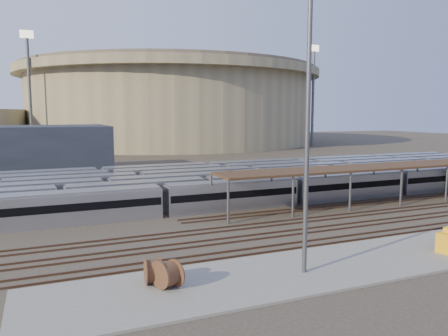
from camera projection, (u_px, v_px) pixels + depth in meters
ground at (294, 220)px, 51.85m from camera, size 420.00×420.00×0.00m
apron at (339, 264)px, 36.19m from camera, size 50.00×9.00×0.20m
subway_trains at (235, 182)px, 68.76m from camera, size 123.62×23.90×3.60m
inspection_shed at (410, 166)px, 63.33m from camera, size 60.30×6.00×5.30m
empty_tracks at (319, 229)px, 47.26m from camera, size 170.00×9.62×0.18m
stadium at (171, 104)px, 187.52m from camera, size 124.00×124.00×32.50m
service_building at (1, 151)px, 88.14m from camera, size 42.00×20.00×10.00m
floodlight_0 at (30, 88)px, 138.45m from camera, size 4.00×1.00×38.40m
floodlight_2 at (313, 92)px, 167.65m from camera, size 4.00×1.00×38.40m
floodlight_3 at (82, 95)px, 191.88m from camera, size 4.00×1.00×38.40m
cable_reel_west at (153, 271)px, 31.79m from camera, size 1.26×2.03×1.94m
cable_reel_east at (167, 274)px, 30.91m from camera, size 1.87×2.34×2.05m
yard_light_pole at (308, 124)px, 32.80m from camera, size 0.81×0.36×22.98m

